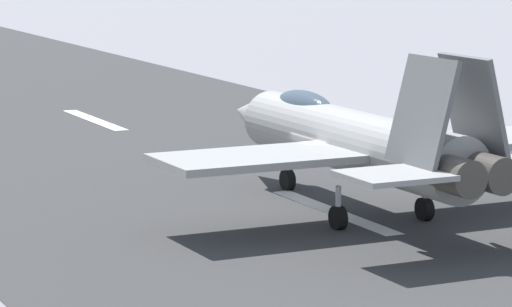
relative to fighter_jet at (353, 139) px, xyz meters
The scene contains 4 objects.
ground_plane 2.79m from the fighter_jet, 18.74° to the left, with size 400.00×400.00×0.00m, color gray.
runway_strip 2.77m from the fighter_jet, 19.02° to the left, with size 240.00×26.00×0.02m.
fighter_jet is the anchor object (origin of this frame).
crew_person 18.02m from the fighter_jet, 23.09° to the right, with size 0.69×0.37×1.72m.
Camera 1 is at (-40.74, 21.75, 9.38)m, focal length 97.85 mm.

